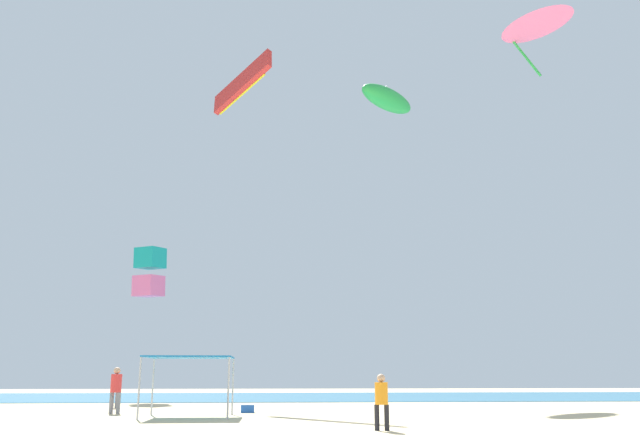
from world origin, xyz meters
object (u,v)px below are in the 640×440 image
(cooler_box, at_px, (248,408))
(kite_box_teal, at_px, (149,272))
(person_central, at_px, (115,388))
(kite_delta_pink, at_px, (535,19))
(person_leftmost, at_px, (116,386))
(kite_inflatable_green, at_px, (387,99))
(canopy_tent, at_px, (190,359))
(person_near_tent, at_px, (381,397))
(kite_parafoil_red, at_px, (242,83))

(cooler_box, bearing_deg, kite_box_teal, 117.43)
(person_central, height_order, kite_delta_pink, kite_delta_pink)
(person_leftmost, bearing_deg, kite_delta_pink, 13.42)
(cooler_box, height_order, kite_delta_pink, kite_delta_pink)
(person_leftmost, xyz_separation_m, kite_inflatable_green, (14.37, 14.19, 19.67))
(person_leftmost, height_order, person_central, person_leftmost)
(person_leftmost, distance_m, kite_box_teal, 15.62)
(cooler_box, xyz_separation_m, kite_box_teal, (-7.02, 13.53, 7.87))
(canopy_tent, bearing_deg, person_leftmost, 144.11)
(canopy_tent, relative_size, person_near_tent, 2.06)
(person_central, xyz_separation_m, cooler_box, (6.58, -4.40, -0.77))
(cooler_box, bearing_deg, kite_parafoil_red, 96.56)
(kite_delta_pink, height_order, kite_parafoil_red, kite_parafoil_red)
(person_near_tent, xyz_separation_m, cooler_box, (-4.20, 9.37, -0.76))
(person_leftmost, bearing_deg, canopy_tent, -15.13)
(kite_delta_pink, xyz_separation_m, kite_parafoil_red, (-14.10, 13.82, 2.86))
(cooler_box, bearing_deg, kite_delta_pink, -12.02)
(canopy_tent, xyz_separation_m, kite_delta_pink, (15.01, 0.02, 15.33))
(person_near_tent, distance_m, kite_parafoil_red, 28.73)
(person_central, distance_m, kite_parafoil_red, 21.20)
(person_central, distance_m, kite_inflatable_green, 26.86)
(kite_inflatable_green, height_order, kite_parafoil_red, kite_parafoil_red)
(person_leftmost, height_order, kite_parafoil_red, kite_parafoil_red)
(person_near_tent, bearing_deg, person_leftmost, -34.44)
(canopy_tent, height_order, person_near_tent, canopy_tent)
(person_central, bearing_deg, person_near_tent, 163.96)
(person_near_tent, bearing_deg, kite_box_teal, -55.40)
(person_near_tent, distance_m, cooler_box, 10.30)
(kite_delta_pink, relative_size, kite_box_teal, 1.08)
(kite_parafoil_red, bearing_deg, person_leftmost, 115.00)
(kite_parafoil_red, relative_size, kite_box_teal, 1.42)
(person_leftmost, distance_m, kite_inflatable_green, 28.19)
(cooler_box, distance_m, kite_parafoil_red, 23.05)
(person_leftmost, bearing_deg, cooler_box, 24.70)
(kite_inflatable_green, bearing_deg, person_leftmost, 2.44)
(kite_inflatable_green, bearing_deg, person_central, -10.91)
(kite_delta_pink, relative_size, kite_inflatable_green, 0.70)
(person_leftmost, bearing_deg, kite_box_teal, 117.12)
(person_near_tent, height_order, person_leftmost, person_leftmost)
(person_leftmost, distance_m, person_central, 4.91)
(person_central, bearing_deg, cooler_box, -177.86)
(canopy_tent, xyz_separation_m, person_leftmost, (-3.29, 2.38, -1.05))
(kite_delta_pink, relative_size, kite_parafoil_red, 0.76)
(kite_inflatable_green, xyz_separation_m, kite_box_teal, (-15.92, -0.28, -12.73))
(cooler_box, relative_size, kite_parafoil_red, 0.12)
(kite_delta_pink, xyz_separation_m, kite_box_teal, (-19.84, 16.26, -9.44))
(kite_delta_pink, height_order, kite_inflatable_green, kite_inflatable_green)
(person_central, relative_size, kite_parafoil_red, 0.35)
(person_leftmost, xyz_separation_m, kite_box_teal, (-1.55, 13.90, 6.94))
(canopy_tent, bearing_deg, kite_inflatable_green, 56.22)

